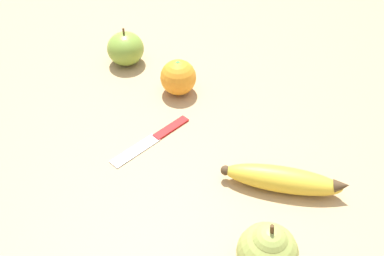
% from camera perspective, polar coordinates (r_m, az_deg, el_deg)
% --- Properties ---
extents(ground_plane, '(3.00, 3.00, 0.00)m').
position_cam_1_polar(ground_plane, '(0.79, 0.45, -0.93)').
color(ground_plane, tan).
extents(banana, '(0.07, 0.20, 0.04)m').
position_cam_1_polar(banana, '(0.71, 11.58, -6.43)').
color(banana, gold).
rests_on(banana, ground_plane).
extents(orange, '(0.07, 0.07, 0.07)m').
position_cam_1_polar(orange, '(0.87, -1.76, 6.45)').
color(orange, orange).
rests_on(orange, ground_plane).
extents(pear, '(0.08, 0.08, 0.10)m').
position_cam_1_polar(pear, '(0.60, 9.58, -15.19)').
color(pear, '#99A84C').
rests_on(pear, ground_plane).
extents(apple, '(0.08, 0.08, 0.08)m').
position_cam_1_polar(apple, '(0.97, -8.44, 9.95)').
color(apple, olive).
rests_on(apple, ground_plane).
extents(paring_knife, '(0.16, 0.08, 0.01)m').
position_cam_1_polar(paring_knife, '(0.79, -4.77, -1.18)').
color(paring_knife, silver).
rests_on(paring_knife, ground_plane).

